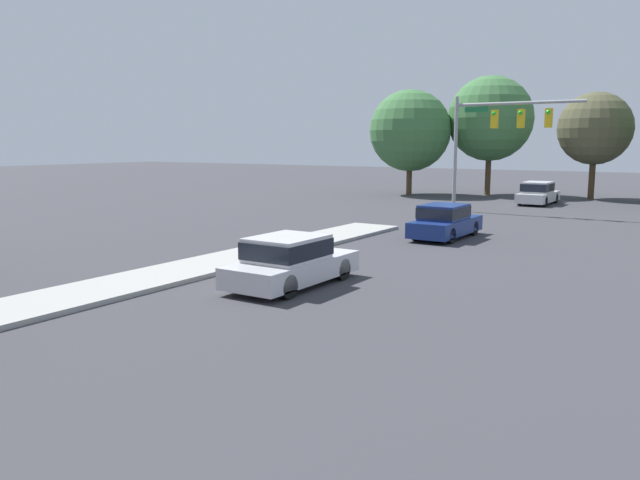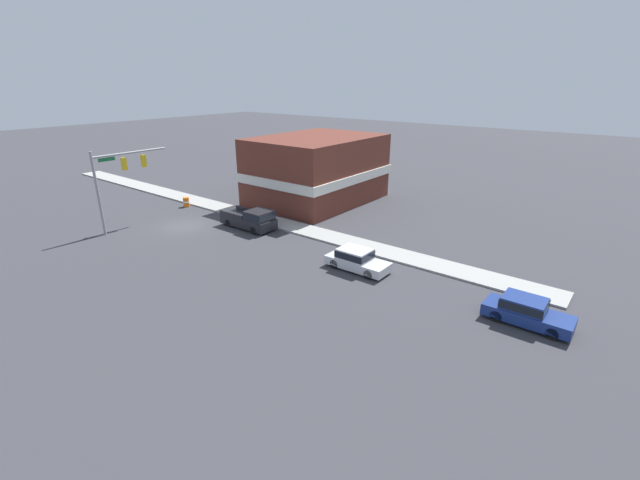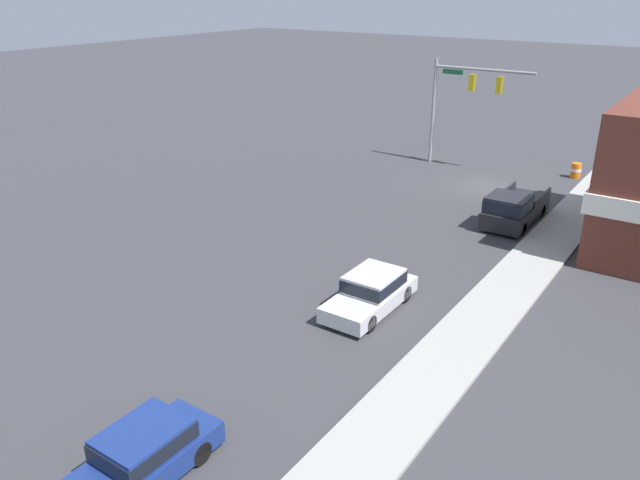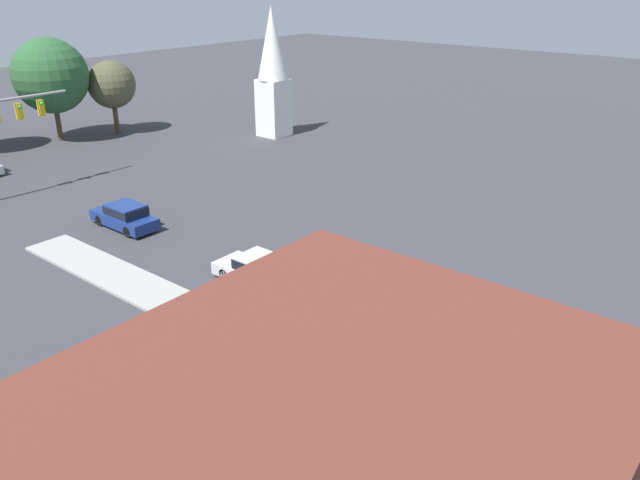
% 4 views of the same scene
% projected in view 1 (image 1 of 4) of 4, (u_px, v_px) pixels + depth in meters
% --- Properties ---
extents(far_signal_assembly, '(7.35, 0.49, 6.83)m').
position_uv_depth(far_signal_assembly, '(497.00, 127.00, 35.94)').
color(far_signal_assembly, gray).
rests_on(far_signal_assembly, ground).
extents(car_lead, '(1.87, 4.51, 1.47)m').
position_uv_depth(car_lead, '(290.00, 260.00, 17.93)').
color(car_lead, black).
rests_on(car_lead, ground).
extents(car_second_ahead, '(1.76, 4.50, 1.48)m').
position_uv_depth(car_second_ahead, '(445.00, 221.00, 27.00)').
color(car_second_ahead, black).
rests_on(car_second_ahead, ground).
extents(car_distant, '(1.82, 4.84, 1.53)m').
position_uv_depth(car_distant, '(538.00, 193.00, 42.03)').
color(car_distant, black).
rests_on(car_distant, ground).
extents(backdrop_tree_left_far, '(6.40, 6.40, 8.27)m').
position_uv_depth(backdrop_tree_left_far, '(410.00, 131.00, 49.14)').
color(backdrop_tree_left_far, '#4C3823').
rests_on(backdrop_tree_left_far, ground).
extents(backdrop_tree_left_mid, '(6.62, 6.62, 9.31)m').
position_uv_depth(backdrop_tree_left_mid, '(490.00, 119.00, 48.82)').
color(backdrop_tree_left_mid, '#4C3823').
rests_on(backdrop_tree_left_mid, ground).
extents(backdrop_tree_center, '(5.28, 5.28, 7.79)m').
position_uv_depth(backdrop_tree_center, '(595.00, 129.00, 45.40)').
color(backdrop_tree_center, '#4C3823').
rests_on(backdrop_tree_center, ground).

